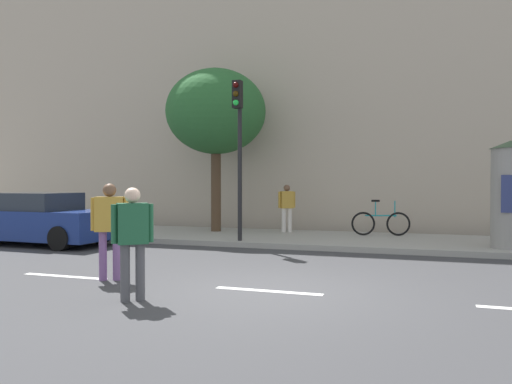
{
  "coord_description": "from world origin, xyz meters",
  "views": [
    {
      "loc": [
        2.44,
        -7.78,
        1.76
      ],
      "look_at": [
        -0.89,
        2.0,
        1.57
      ],
      "focal_mm": 35.46,
      "sensor_mm": 36.0,
      "label": 1
    }
  ],
  "objects_px": {
    "bicycle_leaning": "(381,223)",
    "poster_column": "(511,194)",
    "pedestrian_in_light_jacket": "(110,222)",
    "pedestrian_in_red_top": "(133,234)",
    "street_tree": "(216,112)",
    "parked_car_blue": "(36,219)",
    "traffic_light": "(238,134)",
    "pedestrian_near_pole": "(287,205)"
  },
  "relations": [
    {
      "from": "traffic_light",
      "to": "parked_car_blue",
      "type": "relative_size",
      "value": 0.98
    },
    {
      "from": "poster_column",
      "to": "parked_car_blue",
      "type": "height_order",
      "value": "poster_column"
    },
    {
      "from": "street_tree",
      "to": "bicycle_leaning",
      "type": "bearing_deg",
      "value": 3.42
    },
    {
      "from": "poster_column",
      "to": "street_tree",
      "type": "height_order",
      "value": "street_tree"
    },
    {
      "from": "pedestrian_near_pole",
      "to": "poster_column",
      "type": "bearing_deg",
      "value": -18.69
    },
    {
      "from": "street_tree",
      "to": "pedestrian_in_light_jacket",
      "type": "bearing_deg",
      "value": -80.85
    },
    {
      "from": "pedestrian_near_pole",
      "to": "pedestrian_in_light_jacket",
      "type": "bearing_deg",
      "value": -97.64
    },
    {
      "from": "parked_car_blue",
      "to": "pedestrian_near_pole",
      "type": "bearing_deg",
      "value": 34.45
    },
    {
      "from": "pedestrian_in_light_jacket",
      "to": "pedestrian_in_red_top",
      "type": "relative_size",
      "value": 1.03
    },
    {
      "from": "traffic_light",
      "to": "street_tree",
      "type": "height_order",
      "value": "street_tree"
    },
    {
      "from": "street_tree",
      "to": "parked_car_blue",
      "type": "relative_size",
      "value": 1.2
    },
    {
      "from": "street_tree",
      "to": "pedestrian_near_pole",
      "type": "relative_size",
      "value": 3.47
    },
    {
      "from": "traffic_light",
      "to": "pedestrian_in_red_top",
      "type": "xyz_separation_m",
      "value": [
        0.8,
        -6.55,
        -2.11
      ]
    },
    {
      "from": "pedestrian_in_light_jacket",
      "to": "parked_car_blue",
      "type": "distance_m",
      "value": 6.42
    },
    {
      "from": "poster_column",
      "to": "bicycle_leaning",
      "type": "relative_size",
      "value": 1.52
    },
    {
      "from": "pedestrian_near_pole",
      "to": "parked_car_blue",
      "type": "bearing_deg",
      "value": -145.55
    },
    {
      "from": "pedestrian_in_red_top",
      "to": "bicycle_leaning",
      "type": "bearing_deg",
      "value": 73.28
    },
    {
      "from": "street_tree",
      "to": "pedestrian_in_red_top",
      "type": "height_order",
      "value": "street_tree"
    },
    {
      "from": "pedestrian_in_light_jacket",
      "to": "parked_car_blue",
      "type": "bearing_deg",
      "value": 143.34
    },
    {
      "from": "pedestrian_in_light_jacket",
      "to": "pedestrian_in_red_top",
      "type": "bearing_deg",
      "value": -44.82
    },
    {
      "from": "parked_car_blue",
      "to": "bicycle_leaning",
      "type": "bearing_deg",
      "value": 24.41
    },
    {
      "from": "pedestrian_in_light_jacket",
      "to": "bicycle_leaning",
      "type": "bearing_deg",
      "value": 63.04
    },
    {
      "from": "pedestrian_in_light_jacket",
      "to": "parked_car_blue",
      "type": "relative_size",
      "value": 0.39
    },
    {
      "from": "traffic_light",
      "to": "bicycle_leaning",
      "type": "bearing_deg",
      "value": 37.32
    },
    {
      "from": "street_tree",
      "to": "poster_column",
      "type": "bearing_deg",
      "value": -11.27
    },
    {
      "from": "traffic_light",
      "to": "bicycle_leaning",
      "type": "distance_m",
      "value": 5.2
    },
    {
      "from": "street_tree",
      "to": "bicycle_leaning",
      "type": "distance_m",
      "value": 6.4
    },
    {
      "from": "pedestrian_in_red_top",
      "to": "pedestrian_near_pole",
      "type": "bearing_deg",
      "value": 91.21
    },
    {
      "from": "traffic_light",
      "to": "parked_car_blue",
      "type": "distance_m",
      "value": 6.28
    },
    {
      "from": "bicycle_leaning",
      "to": "poster_column",
      "type": "bearing_deg",
      "value": -31.76
    },
    {
      "from": "street_tree",
      "to": "pedestrian_near_pole",
      "type": "xyz_separation_m",
      "value": [
        2.33,
        0.41,
        -3.05
      ]
    },
    {
      "from": "street_tree",
      "to": "pedestrian_in_light_jacket",
      "type": "height_order",
      "value": "street_tree"
    },
    {
      "from": "pedestrian_in_light_jacket",
      "to": "pedestrian_in_red_top",
      "type": "height_order",
      "value": "pedestrian_in_light_jacket"
    },
    {
      "from": "poster_column",
      "to": "pedestrian_in_light_jacket",
      "type": "xyz_separation_m",
      "value": [
        -7.35,
        -5.98,
        -0.44
      ]
    },
    {
      "from": "street_tree",
      "to": "pedestrian_in_red_top",
      "type": "relative_size",
      "value": 3.19
    },
    {
      "from": "street_tree",
      "to": "bicycle_leaning",
      "type": "relative_size",
      "value": 3.09
    },
    {
      "from": "pedestrian_in_light_jacket",
      "to": "bicycle_leaning",
      "type": "distance_m",
      "value": 9.0
    },
    {
      "from": "traffic_light",
      "to": "pedestrian_in_red_top",
      "type": "height_order",
      "value": "traffic_light"
    },
    {
      "from": "bicycle_leaning",
      "to": "pedestrian_near_pole",
      "type": "bearing_deg",
      "value": 178.27
    },
    {
      "from": "traffic_light",
      "to": "poster_column",
      "type": "xyz_separation_m",
      "value": [
        6.87,
        0.71,
        -1.61
      ]
    },
    {
      "from": "traffic_light",
      "to": "poster_column",
      "type": "bearing_deg",
      "value": 5.91
    },
    {
      "from": "street_tree",
      "to": "pedestrian_in_red_top",
      "type": "xyz_separation_m",
      "value": [
        2.52,
        -8.97,
        -3.1
      ]
    }
  ]
}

